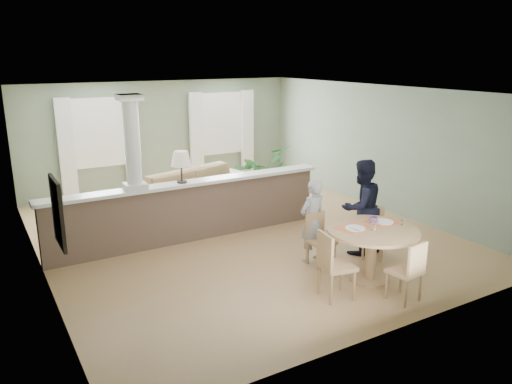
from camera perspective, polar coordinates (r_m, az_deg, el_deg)
ground at (r=9.58m, az=-1.89°, el=-4.82°), size 8.00×8.00×0.00m
room_shell at (r=9.65m, az=-3.93°, el=6.43°), size 7.02×8.02×2.71m
pony_wall at (r=9.13m, az=-7.98°, el=-1.33°), size 5.32×0.38×2.70m
sofa at (r=11.20m, az=-6.35°, el=0.33°), size 3.03×1.87×0.83m
houseplant at (r=11.18m, az=0.49°, el=1.80°), size 1.55×1.47×1.36m
dining_table at (r=7.65m, az=13.12°, el=-5.32°), size 1.37×1.37×0.94m
chair_far_boy at (r=8.16m, az=7.16°, el=-5.11°), size 0.39×0.39×0.86m
chair_far_man at (r=8.65m, az=13.21°, el=-4.23°), size 0.54×0.54×0.85m
chair_near at (r=7.21m, az=17.11°, el=-8.42°), size 0.45×0.45×0.89m
chair_side at (r=7.05m, az=8.72°, el=-7.98°), size 0.51×0.51×0.98m
child_person at (r=8.20m, az=6.46°, el=-3.28°), size 0.55×0.41×1.40m
man_person at (r=8.64m, az=11.93°, el=-1.70°), size 0.81×0.64×1.64m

